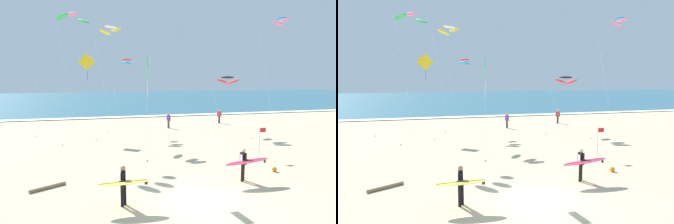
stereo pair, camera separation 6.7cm
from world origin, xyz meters
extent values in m
plane|color=#D1BA8E|center=(0.00, 0.00, 0.00)|extent=(160.00, 160.00, 0.00)
cube|color=#2D6075|center=(0.00, 55.89, 0.04)|extent=(160.00, 60.00, 0.08)
cube|color=white|center=(0.00, 26.19, 0.09)|extent=(160.00, 1.51, 0.01)
cylinder|color=black|center=(2.74, 1.62, 0.44)|extent=(0.13, 0.13, 0.88)
cylinder|color=black|center=(2.89, 1.78, 0.44)|extent=(0.13, 0.13, 0.88)
cube|color=black|center=(2.82, 1.70, 1.18)|extent=(0.21, 0.35, 0.60)
cube|color=white|center=(2.71, 1.70, 1.22)|extent=(0.02, 0.20, 0.32)
sphere|color=beige|center=(2.82, 1.70, 1.60)|extent=(0.21, 0.21, 0.21)
cylinder|color=black|center=(2.82, 1.47, 1.29)|extent=(0.09, 0.09, 0.26)
cylinder|color=black|center=(2.77, 1.38, 1.16)|extent=(0.25, 0.09, 0.14)
cylinder|color=black|center=(2.81, 1.93, 1.14)|extent=(0.09, 0.09, 0.56)
ellipsoid|color=#D83359|center=(2.83, 1.34, 1.12)|extent=(2.41, 0.61, 0.26)
cube|color=#333333|center=(2.83, 1.34, 1.16)|extent=(2.10, 0.08, 0.18)
cube|color=#262628|center=(3.83, 1.37, 1.05)|extent=(0.12, 0.02, 0.14)
cylinder|color=black|center=(-3.41, 0.17, 0.44)|extent=(0.13, 0.13, 0.88)
cylinder|color=black|center=(-3.29, 0.32, 0.44)|extent=(0.13, 0.13, 0.88)
cube|color=black|center=(-3.35, 0.25, 1.18)|extent=(0.22, 0.35, 0.60)
cube|color=blue|center=(-3.45, 0.25, 1.22)|extent=(0.03, 0.20, 0.32)
sphere|color=#A87A59|center=(-3.35, 0.25, 1.60)|extent=(0.21, 0.21, 0.21)
cylinder|color=black|center=(-3.36, 0.02, 1.29)|extent=(0.09, 0.09, 0.26)
cylinder|color=black|center=(-3.43, -0.07, 1.16)|extent=(0.26, 0.10, 0.14)
cylinder|color=black|center=(-3.33, 0.48, 1.14)|extent=(0.09, 0.09, 0.56)
ellipsoid|color=#EFD14C|center=(-3.37, -0.11, 1.12)|extent=(2.19, 0.69, 0.16)
cube|color=#333333|center=(-3.37, -0.11, 1.16)|extent=(1.90, 0.15, 0.09)
cube|color=#262628|center=(-2.46, -0.17, 1.05)|extent=(0.12, 0.02, 0.14)
ellipsoid|color=#2D99DB|center=(-1.81, 15.46, 6.57)|extent=(1.04, 0.67, 0.48)
ellipsoid|color=red|center=(-1.64, 16.19, 6.85)|extent=(1.03, 0.67, 0.20)
ellipsoid|color=#2D99DB|center=(-1.48, 16.93, 6.57)|extent=(1.04, 0.67, 0.48)
cylinder|color=silver|center=(-2.59, 16.41, 3.28)|extent=(1.91, 0.44, 6.37)
cylinder|color=brown|center=(-3.54, 16.63, 0.05)|extent=(0.06, 0.06, 0.10)
ellipsoid|color=pink|center=(10.14, 9.37, 9.70)|extent=(1.13, 0.93, 0.49)
ellipsoid|color=#2D99DB|center=(10.37, 10.11, 9.98)|extent=(1.12, 0.93, 0.20)
ellipsoid|color=pink|center=(10.59, 10.85, 9.70)|extent=(1.13, 0.93, 0.49)
cylinder|color=silver|center=(9.43, 10.39, 4.85)|extent=(1.89, 0.58, 9.50)
cylinder|color=brown|center=(8.49, 10.67, 0.05)|extent=(0.06, 0.06, 0.10)
ellipsoid|color=green|center=(-6.47, 10.03, 9.32)|extent=(1.17, 1.17, 0.55)
ellipsoid|color=pink|center=(-5.82, 10.68, 9.66)|extent=(1.17, 1.17, 0.20)
ellipsoid|color=green|center=(-5.17, 11.33, 9.32)|extent=(1.17, 1.17, 0.55)
cylinder|color=silver|center=(-6.45, 11.30, 4.66)|extent=(1.26, 1.26, 9.12)
cylinder|color=brown|center=(-7.07, 11.93, 0.05)|extent=(0.06, 0.06, 0.10)
cube|color=green|center=(-1.81, 3.26, 5.73)|extent=(0.19, 1.08, 1.09)
cylinder|color=white|center=(-1.81, 3.26, 4.74)|extent=(0.02, 0.02, 0.90)
cylinder|color=silver|center=(-1.60, 4.71, 2.20)|extent=(0.43, 2.91, 4.20)
cylinder|color=brown|center=(-1.38, 6.16, 0.05)|extent=(0.06, 0.06, 0.10)
ellipsoid|color=yellow|center=(-2.64, 13.35, 9.09)|extent=(1.23, 0.99, 0.54)
ellipsoid|color=white|center=(-3.08, 14.13, 9.43)|extent=(1.23, 0.98, 0.20)
ellipsoid|color=yellow|center=(-3.53, 14.92, 9.09)|extent=(1.23, 0.99, 0.54)
cylinder|color=silver|center=(-3.81, 13.72, 4.55)|extent=(1.47, 0.84, 8.89)
cylinder|color=brown|center=(-4.54, 13.31, 0.05)|extent=(0.06, 0.06, 0.10)
cube|color=yellow|center=(-5.14, 15.03, 6.56)|extent=(1.42, 0.31, 1.44)
cylinder|color=black|center=(-5.14, 15.03, 5.39)|extent=(0.02, 0.02, 0.89)
cylinder|color=silver|center=(-7.42, 15.49, 2.52)|extent=(4.57, 0.92, 4.85)
cylinder|color=brown|center=(-9.70, 15.95, 0.05)|extent=(0.06, 0.06, 0.10)
ellipsoid|color=red|center=(7.32, 12.36, 4.83)|extent=(1.29, 0.65, 0.59)
ellipsoid|color=black|center=(7.29, 13.38, 5.22)|extent=(1.29, 0.65, 0.20)
ellipsoid|color=red|center=(7.27, 14.41, 4.83)|extent=(1.29, 0.65, 0.59)
cylinder|color=silver|center=(6.38, 13.36, 2.42)|extent=(1.83, 0.05, 4.64)
cylinder|color=brown|center=(5.47, 13.35, 0.05)|extent=(0.06, 0.06, 0.10)
cylinder|color=#4C3D2D|center=(2.68, 17.31, 0.42)|extent=(0.22, 0.22, 0.84)
cube|color=purple|center=(2.68, 17.31, 1.11)|extent=(0.34, 0.36, 0.54)
sphere|color=tan|center=(2.68, 17.31, 1.49)|extent=(0.20, 0.20, 0.20)
cylinder|color=purple|center=(2.81, 17.14, 1.01)|extent=(0.08, 0.08, 0.50)
cylinder|color=purple|center=(2.56, 17.47, 1.01)|extent=(0.08, 0.08, 0.50)
cylinder|color=#2D334C|center=(8.98, 18.93, 0.42)|extent=(0.22, 0.22, 0.84)
cube|color=red|center=(8.98, 18.93, 1.11)|extent=(0.37, 0.33, 0.54)
sphere|color=beige|center=(8.98, 18.93, 1.49)|extent=(0.20, 0.20, 0.20)
cylinder|color=red|center=(9.16, 18.81, 1.01)|extent=(0.08, 0.08, 0.50)
cylinder|color=red|center=(8.81, 19.04, 1.01)|extent=(0.08, 0.08, 0.50)
cylinder|color=silver|center=(5.73, 5.04, 1.05)|extent=(0.05, 0.05, 2.10)
cube|color=red|center=(5.95, 5.04, 1.90)|extent=(0.40, 0.02, 0.28)
sphere|color=orange|center=(5.25, 2.61, 0.14)|extent=(0.28, 0.28, 0.28)
cylinder|color=#846B4C|center=(-6.70, 2.89, 0.08)|extent=(1.57, 0.96, 0.16)
camera|label=1|loc=(-4.22, -11.30, 5.33)|focal=30.99mm
camera|label=2|loc=(-4.15, -11.32, 5.33)|focal=30.99mm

